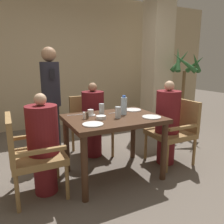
{
  "coord_description": "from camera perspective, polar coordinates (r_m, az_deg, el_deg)",
  "views": [
    {
      "loc": [
        -1.11,
        -2.23,
        1.37
      ],
      "look_at": [
        0.0,
        0.04,
        0.8
      ],
      "focal_mm": 35.0,
      "sensor_mm": 36.0,
      "label": 1
    }
  ],
  "objects": [
    {
      "name": "ground_plane",
      "position": [
        2.85,
        0.37,
        -16.11
      ],
      "size": [
        16.0,
        16.0,
        0.0
      ],
      "primitive_type": "plane",
      "color": "#60564C"
    },
    {
      "name": "wall_back",
      "position": [
        4.92,
        -13.31,
        12.72
      ],
      "size": [
        8.0,
        0.06,
        2.8
      ],
      "color": "tan",
      "rests_on": "ground_plane"
    },
    {
      "name": "pillar_stone",
      "position": [
        4.78,
        11.69,
        12.2
      ],
      "size": [
        0.47,
        0.47,
        2.7
      ],
      "color": "beige",
      "rests_on": "ground_plane"
    },
    {
      "name": "dining_table",
      "position": [
        2.6,
        0.39,
        -3.7
      ],
      "size": [
        1.1,
        0.81,
        0.75
      ],
      "color": "#422819",
      "rests_on": "ground_plane"
    },
    {
      "name": "chair_left_side",
      "position": [
        2.41,
        -20.68,
        -9.74
      ],
      "size": [
        0.53,
        0.53,
        0.87
      ],
      "color": "olive",
      "rests_on": "ground_plane"
    },
    {
      "name": "diner_in_left_chair",
      "position": [
        2.4,
        -17.49,
        -7.84
      ],
      "size": [
        0.32,
        0.32,
        1.08
      ],
      "color": "maroon",
      "rests_on": "ground_plane"
    },
    {
      "name": "chair_far_side",
      "position": [
        3.36,
        -5.77,
        -2.65
      ],
      "size": [
        0.53,
        0.53,
        0.87
      ],
      "color": "olive",
      "rests_on": "ground_plane"
    },
    {
      "name": "diner_in_far_chair",
      "position": [
        3.21,
        -4.94,
        -1.9
      ],
      "size": [
        0.32,
        0.32,
        1.1
      ],
      "color": "#5B1419",
      "rests_on": "ground_plane"
    },
    {
      "name": "chair_right_side",
      "position": [
        3.16,
        16.06,
        -4.04
      ],
      "size": [
        0.53,
        0.53,
        0.87
      ],
      "color": "olive",
      "rests_on": "ground_plane"
    },
    {
      "name": "diner_in_right_chair",
      "position": [
        3.05,
        14.23,
        -2.58
      ],
      "size": [
        0.32,
        0.32,
        1.15
      ],
      "color": "maroon",
      "rests_on": "ground_plane"
    },
    {
      "name": "standing_host",
      "position": [
        3.34,
        -15.54,
        3.39
      ],
      "size": [
        0.27,
        0.31,
        1.59
      ],
      "color": "#2D2D33",
      "rests_on": "ground_plane"
    },
    {
      "name": "potted_palm",
      "position": [
        4.52,
        18.09,
        3.42
      ],
      "size": [
        0.67,
        0.6,
        1.69
      ],
      "color": "#4C4238",
      "rests_on": "ground_plane"
    },
    {
      "name": "plate_main_left",
      "position": [
        2.25,
        -5.01,
        -3.2
      ],
      "size": [
        0.22,
        0.22,
        0.01
      ],
      "color": "white",
      "rests_on": "dining_table"
    },
    {
      "name": "plate_main_right",
      "position": [
        2.93,
        5.48,
        0.55
      ],
      "size": [
        0.22,
        0.22,
        0.01
      ],
      "color": "white",
      "rests_on": "dining_table"
    },
    {
      "name": "plate_dessert_center",
      "position": [
        2.57,
        10.28,
        -1.3
      ],
      "size": [
        0.22,
        0.22,
        0.01
      ],
      "color": "white",
      "rests_on": "dining_table"
    },
    {
      "name": "teacup_with_saucer",
      "position": [
        2.64,
        -5.61,
        -0.24
      ],
      "size": [
        0.12,
        0.12,
        0.07
      ],
      "color": "white",
      "rests_on": "dining_table"
    },
    {
      "name": "bowl_small",
      "position": [
        2.47,
        -2.9,
        -1.41
      ],
      "size": [
        0.12,
        0.12,
        0.04
      ],
      "color": "white",
      "rests_on": "dining_table"
    },
    {
      "name": "water_bottle",
      "position": [
        2.67,
        3.12,
        1.68
      ],
      "size": [
        0.07,
        0.07,
        0.24
      ],
      "color": "silver",
      "rests_on": "dining_table"
    },
    {
      "name": "glass_tall_near",
      "position": [
        2.69,
        -2.72,
        0.81
      ],
      "size": [
        0.07,
        0.07,
        0.13
      ],
      "color": "silver",
      "rests_on": "dining_table"
    },
    {
      "name": "glass_tall_mid",
      "position": [
        2.5,
        1.58,
        -0.1
      ],
      "size": [
        0.07,
        0.07,
        0.13
      ],
      "color": "silver",
      "rests_on": "dining_table"
    },
    {
      "name": "salt_shaker",
      "position": [
        2.47,
        -7.33,
        -0.95
      ],
      "size": [
        0.03,
        0.03,
        0.08
      ],
      "color": "white",
      "rests_on": "dining_table"
    },
    {
      "name": "pepper_shaker",
      "position": [
        2.49,
        -6.47,
        -0.9
      ],
      "size": [
        0.03,
        0.03,
        0.08
      ],
      "color": "#4C3D2D",
      "rests_on": "dining_table"
    },
    {
      "name": "fork_beside_plate",
      "position": [
        2.78,
        1.09,
        -0.12
      ],
      "size": [
        0.18,
        0.03,
        0.0
      ],
      "color": "silver",
      "rests_on": "dining_table"
    },
    {
      "name": "knife_beside_plate",
      "position": [
        2.7,
        -9.38,
        -0.72
      ],
      "size": [
        0.19,
        0.02,
        0.0
      ],
      "color": "silver",
      "rests_on": "dining_table"
    }
  ]
}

